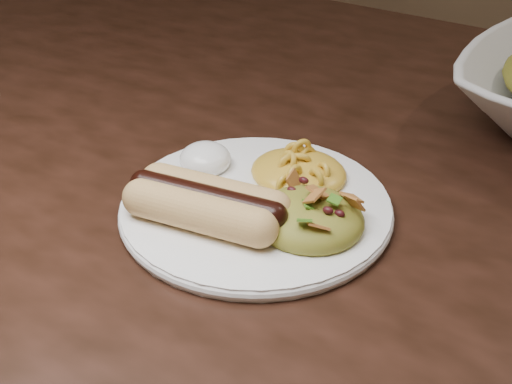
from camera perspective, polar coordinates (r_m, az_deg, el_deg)
The scene contains 6 objects.
table at distance 0.80m, azimuth -2.78°, elevation -0.77°, with size 1.60×0.90×0.75m.
plate at distance 0.62m, azimuth 0.00°, elevation -1.26°, with size 0.23×0.23×0.01m, color white.
hotdog at distance 0.58m, azimuth -3.99°, elevation -0.84°, with size 0.12×0.08×0.03m.
mac_and_cheese at distance 0.64m, azimuth 3.47°, elevation 2.54°, with size 0.09×0.08×0.03m, color gold.
sour_cream at distance 0.66m, azimuth -4.11°, elevation 3.15°, with size 0.05×0.05×0.03m, color white.
taco_salad at distance 0.58m, azimuth 4.27°, elevation -1.40°, with size 0.09×0.09×0.04m.
Camera 1 is at (0.38, -0.55, 1.10)m, focal length 50.00 mm.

